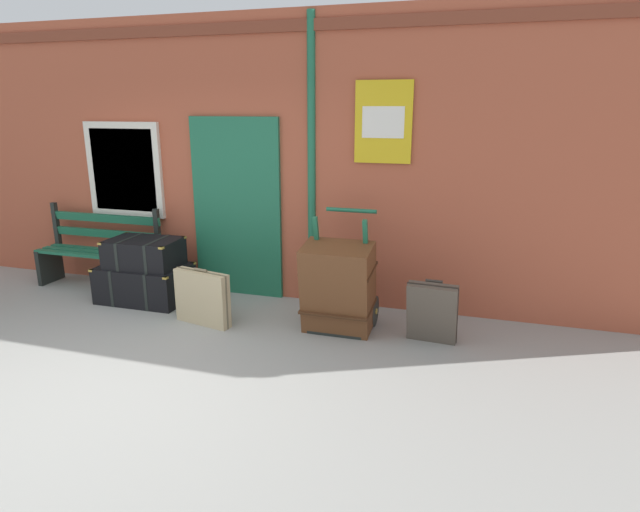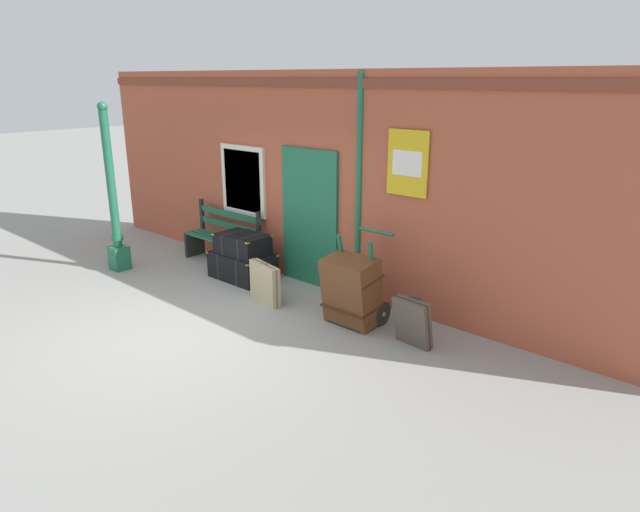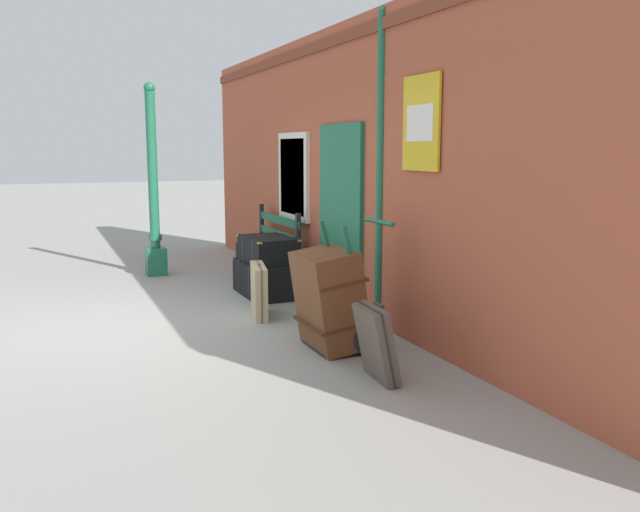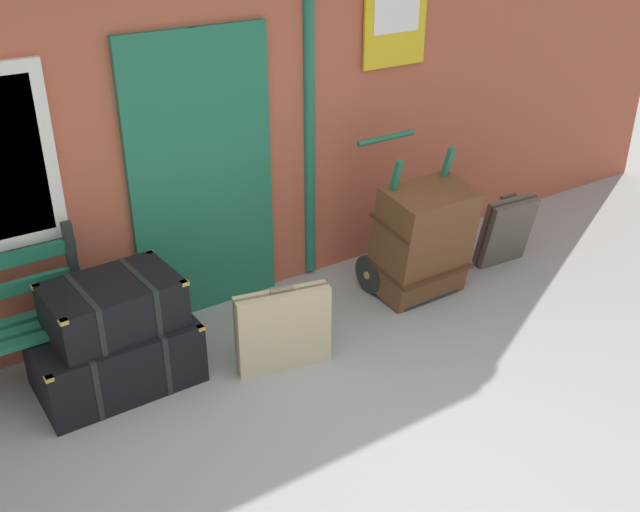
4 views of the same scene
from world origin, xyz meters
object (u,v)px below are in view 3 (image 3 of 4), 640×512
at_px(steamer_trunk_middle, 268,250).
at_px(suitcase_cream, 376,343).
at_px(large_brown_trunk, 329,299).
at_px(lamp_post, 154,204).
at_px(steamer_trunk_base, 268,278).
at_px(platform_bench, 269,249).
at_px(suitcase_slate, 259,291).
at_px(porters_trolley, 347,318).

bearing_deg(steamer_trunk_middle, suitcase_cream, -3.57).
height_order(steamer_trunk_middle, suitcase_cream, steamer_trunk_middle).
distance_m(large_brown_trunk, suitcase_cream, 0.95).
relative_size(lamp_post, steamer_trunk_base, 2.70).
bearing_deg(platform_bench, lamp_post, -127.90).
bearing_deg(suitcase_slate, lamp_post, -167.52).
distance_m(lamp_post, steamer_trunk_middle, 2.25).
height_order(lamp_post, steamer_trunk_middle, lamp_post).
bearing_deg(platform_bench, porters_trolley, -5.67).
relative_size(steamer_trunk_middle, suitcase_cream, 1.32).
xyz_separation_m(steamer_trunk_base, steamer_trunk_middle, (0.03, -0.01, 0.37)).
xyz_separation_m(platform_bench, steamer_trunk_middle, (0.86, -0.30, 0.14)).
height_order(steamer_trunk_base, porters_trolley, porters_trolley).
height_order(platform_bench, suitcase_slate, platform_bench).
relative_size(suitcase_slate, suitcase_cream, 1.04).
xyz_separation_m(steamer_trunk_middle, suitcase_cream, (3.31, -0.21, -0.27)).
distance_m(platform_bench, steamer_trunk_middle, 0.92).
bearing_deg(large_brown_trunk, platform_bench, 171.21).
distance_m(porters_trolley, suitcase_cream, 0.95).
bearing_deg(large_brown_trunk, porters_trolley, 90.00).
distance_m(steamer_trunk_base, suitcase_cream, 3.35).
bearing_deg(porters_trolley, steamer_trunk_middle, 179.40).
bearing_deg(large_brown_trunk, lamp_post, -168.55).
height_order(lamp_post, large_brown_trunk, lamp_post).
bearing_deg(steamer_trunk_middle, lamp_post, -150.83).
bearing_deg(lamp_post, porters_trolley, 13.72).
relative_size(steamer_trunk_base, large_brown_trunk, 1.09).
height_order(steamer_trunk_middle, porters_trolley, porters_trolley).
relative_size(steamer_trunk_base, porters_trolley, 0.86).
distance_m(steamer_trunk_base, suitcase_slate, 1.10).
relative_size(platform_bench, porters_trolley, 1.36).
bearing_deg(steamer_trunk_base, lamp_post, -150.26).
xyz_separation_m(platform_bench, porters_trolley, (3.23, -0.32, -0.18)).
xyz_separation_m(lamp_post, steamer_trunk_base, (1.89, 1.08, -0.82)).
xyz_separation_m(steamer_trunk_middle, large_brown_trunk, (2.38, -0.20, -0.11)).
bearing_deg(steamer_trunk_middle, suitcase_slate, -24.04).
bearing_deg(platform_bench, large_brown_trunk, -8.79).
bearing_deg(steamer_trunk_middle, large_brown_trunk, -4.90).
relative_size(porters_trolley, suitcase_cream, 1.86).
distance_m(lamp_post, porters_trolley, 4.49).
height_order(lamp_post, suitcase_slate, lamp_post).
height_order(platform_bench, suitcase_cream, platform_bench).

